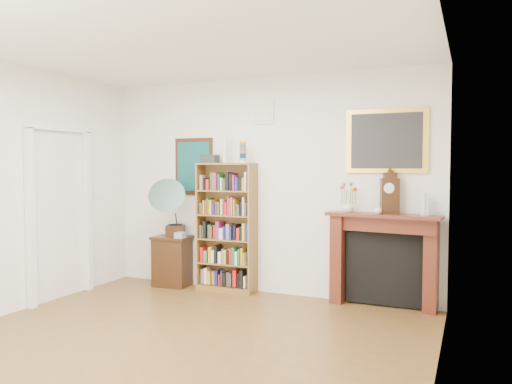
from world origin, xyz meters
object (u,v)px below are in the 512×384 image
(side_cabinet, at_px, (172,261))
(bottle_right, at_px, (427,206))
(teacup, at_px, (378,211))
(gramophone, at_px, (170,204))
(cd_stack, at_px, (180,235))
(bookshelf, at_px, (226,220))
(fireplace, at_px, (383,252))
(flower_vase, at_px, (348,207))
(mantel_clock, at_px, (390,194))
(bottle_left, at_px, (424,204))

(side_cabinet, relative_size, bottle_right, 3.45)
(teacup, xyz_separation_m, bottle_right, (0.53, 0.10, 0.06))
(teacup, bearing_deg, side_cabinet, 179.63)
(side_cabinet, distance_m, gramophone, 0.80)
(cd_stack, relative_size, bottle_right, 0.60)
(bookshelf, xyz_separation_m, fireplace, (2.03, 0.06, -0.30))
(fireplace, distance_m, gramophone, 2.87)
(bookshelf, bearing_deg, gramophone, -173.32)
(bookshelf, xyz_separation_m, side_cabinet, (-0.82, -0.04, -0.60))
(bookshelf, xyz_separation_m, flower_vase, (1.62, 0.03, 0.23))
(cd_stack, distance_m, mantel_clock, 2.78)
(mantel_clock, distance_m, bottle_left, 0.39)
(cd_stack, distance_m, flower_vase, 2.28)
(cd_stack, xyz_separation_m, mantel_clock, (2.71, 0.20, 0.61))
(side_cabinet, relative_size, bottle_left, 2.87)
(fireplace, relative_size, gramophone, 1.67)
(bottle_right, bearing_deg, mantel_clock, 178.46)
(gramophone, height_order, bottle_right, gramophone)
(teacup, relative_size, bottle_right, 0.45)
(bottle_right, bearing_deg, fireplace, 176.82)
(bookshelf, distance_m, fireplace, 2.05)
(cd_stack, height_order, flower_vase, flower_vase)
(side_cabinet, relative_size, cd_stack, 5.75)
(bottle_left, bearing_deg, mantel_clock, 176.82)
(bookshelf, distance_m, bottle_right, 2.52)
(cd_stack, xyz_separation_m, teacup, (2.60, 0.09, 0.41))
(mantel_clock, xyz_separation_m, bottle_left, (0.38, -0.02, -0.11))
(cd_stack, xyz_separation_m, flower_vase, (2.23, 0.18, 0.44))
(bottle_right, bearing_deg, bottle_left, -165.29)
(fireplace, height_order, teacup, teacup)
(gramophone, relative_size, teacup, 8.90)
(side_cabinet, height_order, gramophone, gramophone)
(fireplace, bearing_deg, bookshelf, -172.33)
(fireplace, bearing_deg, bottle_right, 2.72)
(fireplace, relative_size, bottle_right, 6.67)
(bookshelf, bearing_deg, teacup, -3.39)
(gramophone, xyz_separation_m, bottle_right, (3.31, 0.15, 0.07))
(mantel_clock, bearing_deg, cd_stack, 162.06)
(cd_stack, height_order, bottle_right, bottle_right)
(bookshelf, height_order, teacup, bookshelf)
(side_cabinet, height_order, cd_stack, cd_stack)
(teacup, xyz_separation_m, bottle_left, (0.49, 0.09, 0.08))
(fireplace, height_order, bottle_left, bottle_left)
(side_cabinet, bearing_deg, gramophone, -80.76)
(flower_vase, bearing_deg, bookshelf, -179.04)
(fireplace, xyz_separation_m, bottle_left, (0.44, -0.04, 0.58))
(side_cabinet, height_order, bottle_left, bottle_left)
(side_cabinet, distance_m, mantel_clock, 3.07)
(bookshelf, height_order, gramophone, bookshelf)
(teacup, bearing_deg, fireplace, 68.93)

